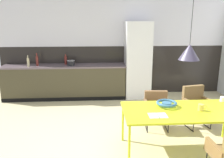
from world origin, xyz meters
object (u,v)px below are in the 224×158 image
object	(u,v)px
mug_tall_blue	(223,99)
dining_table	(184,112)
open_book	(158,116)
armchair_head_of_table	(196,101)
bottle_wine_green	(66,60)
fruit_bowl	(167,103)
mug_glass_clear	(201,107)
bottle_spice_small	(37,61)
refrigerator_column	(138,60)
bottle_vinegar_dark	(28,62)
armchair_facing_counter	(157,105)
pendant_lamp_over_table_near	(189,52)
cooking_pot	(71,63)

from	to	relation	value
mug_tall_blue	dining_table	bearing A→B (deg)	-156.49
open_book	mug_tall_blue	world-z (taller)	mug_tall_blue
armchair_head_of_table	mug_tall_blue	distance (m)	0.70
bottle_wine_green	dining_table	bearing A→B (deg)	-53.49
fruit_bowl	mug_glass_clear	bearing A→B (deg)	-23.76
armchair_head_of_table	bottle_spice_small	size ratio (longest dim) A/B	2.40
armchair_head_of_table	bottle_wine_green	world-z (taller)	bottle_wine_green
refrigerator_column	open_book	xyz separation A→B (m)	(-0.22, -3.09, -0.30)
mug_glass_clear	bottle_vinegar_dark	bearing A→B (deg)	140.97
armchair_facing_counter	armchair_head_of_table	bearing A→B (deg)	-172.23
dining_table	pendant_lamp_over_table_near	bearing A→B (deg)	90.00
refrigerator_column	dining_table	distance (m)	2.92
bottle_wine_green	mug_tall_blue	bearing A→B (deg)	-41.25
refrigerator_column	armchair_head_of_table	bearing A→B (deg)	-65.58
bottle_spice_small	bottle_wine_green	xyz separation A→B (m)	(0.74, 0.13, -0.02)
open_book	cooking_pot	size ratio (longest dim) A/B	1.28
refrigerator_column	mug_glass_clear	bearing A→B (deg)	-80.22
fruit_bowl	mug_glass_clear	xyz separation A→B (m)	(0.48, -0.21, 0.00)
dining_table	open_book	bearing A→B (deg)	-157.09
armchair_head_of_table	mug_glass_clear	xyz separation A→B (m)	(-0.37, -1.00, 0.27)
cooking_pot	mug_tall_blue	bearing A→B (deg)	-41.11
cooking_pot	bottle_wine_green	bearing A→B (deg)	136.27
armchair_head_of_table	bottle_spice_small	xyz separation A→B (m)	(-3.58, 1.91, 0.54)
dining_table	mug_glass_clear	size ratio (longest dim) A/B	14.47
dining_table	mug_tall_blue	bearing A→B (deg)	23.51
refrigerator_column	armchair_head_of_table	world-z (taller)	refrigerator_column
armchair_facing_counter	bottle_spice_small	bearing A→B (deg)	-30.21
refrigerator_column	bottle_spice_small	size ratio (longest dim) A/B	6.13
refrigerator_column	open_book	bearing A→B (deg)	-94.15
refrigerator_column	pendant_lamp_over_table_near	xyz separation A→B (m)	(0.26, -2.88, 0.62)
mug_glass_clear	mug_tall_blue	distance (m)	0.68
bottle_spice_small	bottle_wine_green	distance (m)	0.75
open_book	pendant_lamp_over_table_near	size ratio (longest dim) A/B	0.22
armchair_head_of_table	bottle_vinegar_dark	bearing A→B (deg)	-36.54
fruit_bowl	pendant_lamp_over_table_near	size ratio (longest dim) A/B	0.29
mug_tall_blue	bottle_spice_small	size ratio (longest dim) A/B	0.36
refrigerator_column	bottle_wine_green	bearing A→B (deg)	176.21
bottle_spice_small	bottle_wine_green	size ratio (longest dim) A/B	1.22
armchair_facing_counter	bottle_wine_green	distance (m)	2.97
bottle_wine_green	pendant_lamp_over_table_near	size ratio (longest dim) A/B	0.23
refrigerator_column	cooking_pot	world-z (taller)	refrigerator_column
refrigerator_column	dining_table	world-z (taller)	refrigerator_column
armchair_head_of_table	armchair_facing_counter	distance (m)	0.82
bottle_wine_green	bottle_vinegar_dark	size ratio (longest dim) A/B	0.91
dining_table	armchair_facing_counter	size ratio (longest dim) A/B	2.69
refrigerator_column	open_book	distance (m)	3.11
armchair_head_of_table	mug_tall_blue	world-z (taller)	mug_tall_blue
bottle_wine_green	refrigerator_column	bearing A→B (deg)	-3.79
armchair_head_of_table	bottle_wine_green	xyz separation A→B (m)	(-2.85, 2.05, 0.53)
fruit_bowl	open_book	world-z (taller)	fruit_bowl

